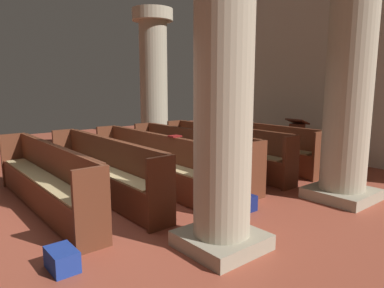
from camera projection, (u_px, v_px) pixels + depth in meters
The scene contains 15 objects.
ground_plane at pixel (108, 210), 5.38m from camera, with size 19.20×19.20×0.00m, color #9E4733.
back_wall at pixel (327, 70), 8.82m from camera, with size 10.00×0.16×4.50m, color beige.
pew_row_0 at pixel (252, 143), 8.34m from camera, with size 3.58×0.47×0.99m.
pew_row_1 at pixel (224, 148), 7.74m from camera, with size 3.58×0.46×0.99m.
pew_row_2 at pixel (190, 153), 7.14m from camera, with size 3.58×0.46×0.99m.
pew_row_3 at pixel (151, 159), 6.54m from camera, with size 3.58×0.47×0.99m.
pew_row_4 at pixel (103, 167), 5.94m from camera, with size 3.58×0.46×0.99m.
pew_row_5 at pixel (45, 176), 5.34m from camera, with size 3.58×0.46×0.99m.
pillar_aisle_side at pixel (350, 79), 5.59m from camera, with size 1.06×1.06×3.83m.
pillar_far_side at pixel (154, 81), 9.41m from camera, with size 1.06×1.06×3.83m.
pillar_aisle_rear at pixel (224, 76), 3.82m from camera, with size 0.96×0.96×3.83m.
lectern at pixel (296, 144), 8.67m from camera, with size 0.48×0.45×1.08m.
hymn_book at pixel (175, 136), 6.19m from camera, with size 0.17×0.20×0.03m, color maroon.
kneeler_box_blue at pixel (62, 259), 3.64m from camera, with size 0.39×0.26×0.22m, color navy.
kneeler_box_navy at pixel (243, 202), 5.37m from camera, with size 0.34×0.29×0.24m, color navy.
Camera 1 is at (4.77, -2.28, 1.90)m, focal length 32.87 mm.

